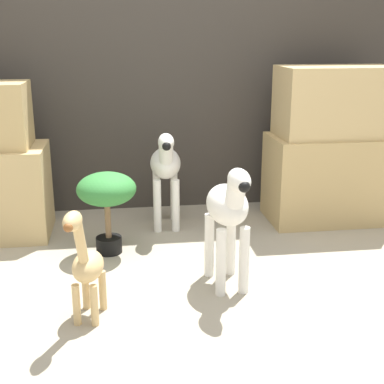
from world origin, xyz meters
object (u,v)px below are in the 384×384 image
Objects in this scene: zebra_right at (229,211)px; zebra_left at (166,167)px; potted_palm_front at (107,194)px; giraffe_figurine at (86,263)px.

zebra_left is at bearing 103.79° from zebra_right.
potted_palm_front is at bearing 138.67° from zebra_right.
zebra_right reaches higher than giraffe_figurine.
giraffe_figurine is at bearing -160.67° from zebra_right.
zebra_right is at bearing 19.33° from giraffe_figurine.
zebra_left reaches higher than potted_palm_front.
zebra_right reaches higher than potted_palm_front.
giraffe_figurine is at bearing -96.44° from potted_palm_front.
zebra_right is 0.77m from giraffe_figurine.
zebra_left is at bearing 68.17° from giraffe_figurine.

